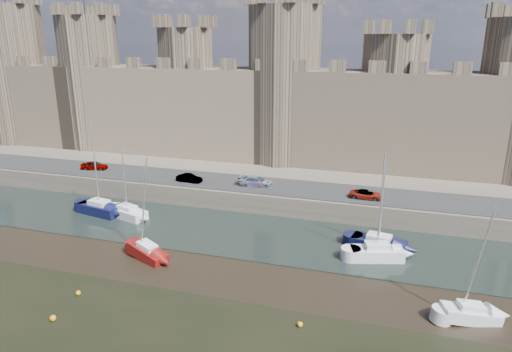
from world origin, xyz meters
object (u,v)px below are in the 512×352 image
object	(u,v)px
car_2	(256,181)
sailboat_1	(100,208)
car_0	(94,166)
sailboat_2	(377,252)
sailboat_3	(379,242)
car_1	(189,178)
sailboat_0	(127,212)
sailboat_5	(470,313)
sailboat_4	(148,252)
car_3	(366,195)

from	to	relation	value
car_2	sailboat_1	world-z (taller)	sailboat_1
car_0	sailboat_1	xyz separation A→B (m)	(7.34, -9.55, -2.28)
sailboat_2	sailboat_3	distance (m)	2.58
car_0	car_1	size ratio (longest dim) A/B	1.09
sailboat_1	sailboat_2	size ratio (longest dim) A/B	1.03
sailboat_0	sailboat_2	xyz separation A→B (m)	(29.52, -2.55, 0.09)
sailboat_5	sailboat_2	bearing A→B (deg)	114.36
sailboat_1	sailboat_5	world-z (taller)	sailboat_1
car_2	sailboat_4	distance (m)	18.98
sailboat_0	sailboat_5	distance (m)	38.48
sailboat_3	car_0	bearing A→B (deg)	177.62
sailboat_0	sailboat_2	distance (m)	29.63
car_0	car_2	size ratio (longest dim) A/B	0.85
car_3	sailboat_4	bearing A→B (deg)	132.78
sailboat_2	sailboat_5	world-z (taller)	sailboat_2
car_0	sailboat_0	world-z (taller)	sailboat_0
car_1	sailboat_1	xyz separation A→B (m)	(-8.48, -8.04, -2.20)
car_3	sailboat_5	xyz separation A→B (m)	(9.25, -19.08, -2.35)
car_0	sailboat_2	xyz separation A→B (m)	(40.76, -12.11, -2.29)
sailboat_0	sailboat_3	size ratio (longest dim) A/B	1.02
car_0	sailboat_3	world-z (taller)	sailboat_3
sailboat_3	sailboat_4	world-z (taller)	sailboat_4
sailboat_5	car_2	bearing A→B (deg)	122.05
sailboat_1	sailboat_3	bearing A→B (deg)	11.09
car_0	car_1	bearing A→B (deg)	-108.23
car_3	sailboat_3	distance (m)	8.75
car_2	sailboat_0	xyz separation A→B (m)	(-13.61, -9.09, -2.38)
car_3	sailboat_3	bearing A→B (deg)	-164.57
sailboat_1	sailboat_4	bearing A→B (deg)	-26.02
sailboat_3	sailboat_5	bearing A→B (deg)	-45.26
car_0	sailboat_4	size ratio (longest dim) A/B	0.36
car_2	car_3	size ratio (longest dim) A/B	1.15
car_0	sailboat_1	world-z (taller)	sailboat_1
sailboat_1	sailboat_0	bearing A→B (deg)	10.91
car_0	car_2	distance (m)	24.85
car_3	sailboat_0	world-z (taller)	sailboat_0
sailboat_2	sailboat_0	bearing A→B (deg)	159.23
sailboat_0	sailboat_2	size ratio (longest dim) A/B	0.89
car_1	car_2	bearing A→B (deg)	-80.04
car_2	sailboat_1	distance (m)	19.85
car_2	sailboat_3	world-z (taller)	sailboat_3
car_3	sailboat_5	distance (m)	21.33
car_1	sailboat_5	bearing A→B (deg)	-116.88
car_2	sailboat_3	size ratio (longest dim) A/B	0.47
sailboat_4	sailboat_1	bearing A→B (deg)	165.31
sailboat_1	sailboat_3	distance (m)	33.50
sailboat_4	car_3	bearing A→B (deg)	63.01
sailboat_3	sailboat_5	world-z (taller)	sailboat_3
car_2	sailboat_2	size ratio (longest dim) A/B	0.41
car_3	sailboat_2	world-z (taller)	sailboat_2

